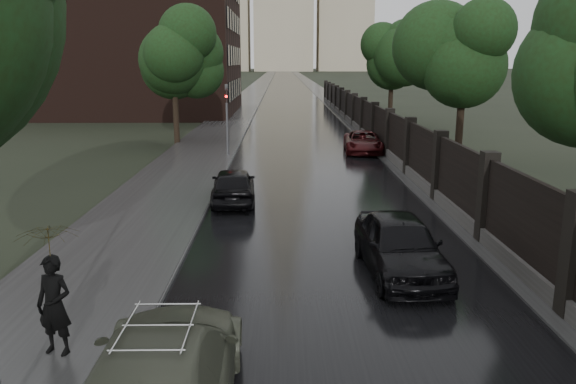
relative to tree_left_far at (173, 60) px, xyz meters
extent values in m
cube|color=black|center=(8.00, 160.00, -5.23)|extent=(8.00, 420.00, 0.02)
cube|color=#2D2D2D|center=(2.00, 160.00, -5.16)|extent=(4.00, 420.00, 0.16)
cube|color=#2D2D2D|center=(13.50, 160.00, -5.20)|extent=(3.00, 420.00, 0.08)
cube|color=#383533|center=(12.60, 2.00, -4.99)|extent=(0.40, 75.00, 0.50)
cube|color=black|center=(12.60, 2.00, -3.74)|extent=(0.15, 75.00, 2.00)
cube|color=black|center=(12.60, 40.00, -3.89)|extent=(0.45, 0.45, 2.70)
cylinder|color=black|center=(0.00, 0.00, -2.32)|extent=(0.36, 0.36, 5.85)
sphere|color=black|center=(0.00, 0.00, 0.02)|extent=(4.25, 4.25, 4.25)
cylinder|color=black|center=(15.50, -8.00, -2.48)|extent=(0.36, 0.36, 5.53)
sphere|color=black|center=(15.50, -8.00, -0.27)|extent=(4.08, 4.08, 4.08)
cylinder|color=black|center=(15.50, 10.00, -2.48)|extent=(0.36, 0.36, 5.53)
sphere|color=black|center=(15.50, 10.00, -0.27)|extent=(4.08, 4.08, 4.08)
cylinder|color=#59595E|center=(3.70, -5.00, -3.74)|extent=(0.12, 0.12, 3.00)
imported|color=#59595E|center=(3.70, -5.00, -1.74)|extent=(0.16, 0.20, 1.00)
sphere|color=#FF0C0C|center=(3.70, -5.15, -1.89)|extent=(0.14, 0.14, 0.14)
cube|color=black|center=(-10.00, 22.00, 4.76)|extent=(24.00, 18.00, 20.00)
cube|color=tan|center=(-24.00, 270.00, 16.76)|extent=(28.00, 22.00, 44.00)
cube|color=tan|center=(40.00, 270.00, 16.76)|extent=(28.00, 22.00, 44.00)
cube|color=tan|center=(8.00, 270.00, 24.76)|extent=(30.00, 30.00, 60.00)
imported|color=#4F5342|center=(4.92, -28.44, -4.47)|extent=(2.29, 5.38, 1.55)
imported|color=black|center=(4.86, -15.20, -4.56)|extent=(1.85, 4.08, 1.36)
imported|color=black|center=(9.60, -22.45, -4.49)|extent=(1.99, 4.50, 1.50)
imported|color=#330B0D|center=(11.40, -3.43, -4.61)|extent=(2.37, 4.65, 1.26)
imported|color=black|center=(2.69, -26.58, -4.18)|extent=(0.74, 0.58, 1.80)
imported|color=black|center=(2.69, -26.58, -2.75)|extent=(1.27, 1.29, 0.96)
camera|label=1|loc=(6.65, -35.68, -0.04)|focal=35.00mm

